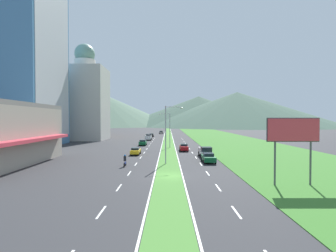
# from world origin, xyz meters

# --- Properties ---
(ground_plane) EXTENTS (600.00, 600.00, 0.00)m
(ground_plane) POSITION_xyz_m (0.00, 0.00, 0.00)
(ground_plane) COLOR #2D2D30
(grass_median) EXTENTS (3.20, 240.00, 0.06)m
(grass_median) POSITION_xyz_m (0.00, 60.00, 0.03)
(grass_median) COLOR #477F33
(grass_median) RESTS_ON ground_plane
(grass_verge_right) EXTENTS (24.00, 240.00, 0.06)m
(grass_verge_right) POSITION_xyz_m (20.60, 60.00, 0.03)
(grass_verge_right) COLOR #387028
(grass_verge_right) RESTS_ON ground_plane
(lane_dash_left_1) EXTENTS (0.16, 2.80, 0.01)m
(lane_dash_left_1) POSITION_xyz_m (-5.10, -12.78, 0.01)
(lane_dash_left_1) COLOR silver
(lane_dash_left_1) RESTS_ON ground_plane
(lane_dash_left_2) EXTENTS (0.16, 2.80, 0.01)m
(lane_dash_left_2) POSITION_xyz_m (-5.10, -5.55, 0.01)
(lane_dash_left_2) COLOR silver
(lane_dash_left_2) RESTS_ON ground_plane
(lane_dash_left_3) EXTENTS (0.16, 2.80, 0.01)m
(lane_dash_left_3) POSITION_xyz_m (-5.10, 1.67, 0.01)
(lane_dash_left_3) COLOR silver
(lane_dash_left_3) RESTS_ON ground_plane
(lane_dash_left_4) EXTENTS (0.16, 2.80, 0.01)m
(lane_dash_left_4) POSITION_xyz_m (-5.10, 8.89, 0.01)
(lane_dash_left_4) COLOR silver
(lane_dash_left_4) RESTS_ON ground_plane
(lane_dash_left_5) EXTENTS (0.16, 2.80, 0.01)m
(lane_dash_left_5) POSITION_xyz_m (-5.10, 16.12, 0.01)
(lane_dash_left_5) COLOR silver
(lane_dash_left_5) RESTS_ON ground_plane
(lane_dash_left_6) EXTENTS (0.16, 2.80, 0.01)m
(lane_dash_left_6) POSITION_xyz_m (-5.10, 23.34, 0.01)
(lane_dash_left_6) COLOR silver
(lane_dash_left_6) RESTS_ON ground_plane
(lane_dash_left_7) EXTENTS (0.16, 2.80, 0.01)m
(lane_dash_left_7) POSITION_xyz_m (-5.10, 30.56, 0.01)
(lane_dash_left_7) COLOR silver
(lane_dash_left_7) RESTS_ON ground_plane
(lane_dash_left_8) EXTENTS (0.16, 2.80, 0.01)m
(lane_dash_left_8) POSITION_xyz_m (-5.10, 37.79, 0.01)
(lane_dash_left_8) COLOR silver
(lane_dash_left_8) RESTS_ON ground_plane
(lane_dash_left_9) EXTENTS (0.16, 2.80, 0.01)m
(lane_dash_left_9) POSITION_xyz_m (-5.10, 45.01, 0.01)
(lane_dash_left_9) COLOR silver
(lane_dash_left_9) RESTS_ON ground_plane
(lane_dash_left_10) EXTENTS (0.16, 2.80, 0.01)m
(lane_dash_left_10) POSITION_xyz_m (-5.10, 52.23, 0.01)
(lane_dash_left_10) COLOR silver
(lane_dash_left_10) RESTS_ON ground_plane
(lane_dash_left_11) EXTENTS (0.16, 2.80, 0.01)m
(lane_dash_left_11) POSITION_xyz_m (-5.10, 59.46, 0.01)
(lane_dash_left_11) COLOR silver
(lane_dash_left_11) RESTS_ON ground_plane
(lane_dash_left_12) EXTENTS (0.16, 2.80, 0.01)m
(lane_dash_left_12) POSITION_xyz_m (-5.10, 66.68, 0.01)
(lane_dash_left_12) COLOR silver
(lane_dash_left_12) RESTS_ON ground_plane
(lane_dash_right_1) EXTENTS (0.16, 2.80, 0.01)m
(lane_dash_right_1) POSITION_xyz_m (5.10, -12.78, 0.01)
(lane_dash_right_1) COLOR silver
(lane_dash_right_1) RESTS_ON ground_plane
(lane_dash_right_2) EXTENTS (0.16, 2.80, 0.01)m
(lane_dash_right_2) POSITION_xyz_m (5.10, -5.55, 0.01)
(lane_dash_right_2) COLOR silver
(lane_dash_right_2) RESTS_ON ground_plane
(lane_dash_right_3) EXTENTS (0.16, 2.80, 0.01)m
(lane_dash_right_3) POSITION_xyz_m (5.10, 1.67, 0.01)
(lane_dash_right_3) COLOR silver
(lane_dash_right_3) RESTS_ON ground_plane
(lane_dash_right_4) EXTENTS (0.16, 2.80, 0.01)m
(lane_dash_right_4) POSITION_xyz_m (5.10, 8.89, 0.01)
(lane_dash_right_4) COLOR silver
(lane_dash_right_4) RESTS_ON ground_plane
(lane_dash_right_5) EXTENTS (0.16, 2.80, 0.01)m
(lane_dash_right_5) POSITION_xyz_m (5.10, 16.12, 0.01)
(lane_dash_right_5) COLOR silver
(lane_dash_right_5) RESTS_ON ground_plane
(lane_dash_right_6) EXTENTS (0.16, 2.80, 0.01)m
(lane_dash_right_6) POSITION_xyz_m (5.10, 23.34, 0.01)
(lane_dash_right_6) COLOR silver
(lane_dash_right_6) RESTS_ON ground_plane
(lane_dash_right_7) EXTENTS (0.16, 2.80, 0.01)m
(lane_dash_right_7) POSITION_xyz_m (5.10, 30.56, 0.01)
(lane_dash_right_7) COLOR silver
(lane_dash_right_7) RESTS_ON ground_plane
(lane_dash_right_8) EXTENTS (0.16, 2.80, 0.01)m
(lane_dash_right_8) POSITION_xyz_m (5.10, 37.79, 0.01)
(lane_dash_right_8) COLOR silver
(lane_dash_right_8) RESTS_ON ground_plane
(lane_dash_right_9) EXTENTS (0.16, 2.80, 0.01)m
(lane_dash_right_9) POSITION_xyz_m (5.10, 45.01, 0.01)
(lane_dash_right_9) COLOR silver
(lane_dash_right_9) RESTS_ON ground_plane
(lane_dash_right_10) EXTENTS (0.16, 2.80, 0.01)m
(lane_dash_right_10) POSITION_xyz_m (5.10, 52.23, 0.01)
(lane_dash_right_10) COLOR silver
(lane_dash_right_10) RESTS_ON ground_plane
(lane_dash_right_11) EXTENTS (0.16, 2.80, 0.01)m
(lane_dash_right_11) POSITION_xyz_m (5.10, 59.46, 0.01)
(lane_dash_right_11) COLOR silver
(lane_dash_right_11) RESTS_ON ground_plane
(lane_dash_right_12) EXTENTS (0.16, 2.80, 0.01)m
(lane_dash_right_12) POSITION_xyz_m (5.10, 66.68, 0.01)
(lane_dash_right_12) COLOR silver
(lane_dash_right_12) RESTS_ON ground_plane
(edge_line_median_left) EXTENTS (0.16, 240.00, 0.01)m
(edge_line_median_left) POSITION_xyz_m (-1.75, 60.00, 0.01)
(edge_line_median_left) COLOR silver
(edge_line_median_left) RESTS_ON ground_plane
(edge_line_median_right) EXTENTS (0.16, 240.00, 0.01)m
(edge_line_median_right) POSITION_xyz_m (1.75, 60.00, 0.01)
(edge_line_median_right) COLOR silver
(edge_line_median_right) RESTS_ON ground_plane
(office_tower) EXTENTS (23.78, 23.78, 72.13)m
(office_tower) POSITION_xyz_m (-40.88, 37.38, 36.30)
(office_tower) COLOR teal
(office_tower) RESTS_ON ground_plane
(domed_building) EXTENTS (14.41, 14.41, 33.27)m
(domed_building) POSITION_xyz_m (-28.95, 59.76, 13.85)
(domed_building) COLOR #B7B2A8
(domed_building) RESTS_ON ground_plane
(midrise_colored) EXTENTS (13.45, 13.45, 28.13)m
(midrise_colored) POSITION_xyz_m (-36.10, 77.34, 14.07)
(midrise_colored) COLOR orange
(midrise_colored) RESTS_ON ground_plane
(hill_far_left) EXTENTS (182.42, 182.42, 39.83)m
(hill_far_left) POSITION_xyz_m (-82.39, 269.36, 19.92)
(hill_far_left) COLOR #516B56
(hill_far_left) RESTS_ON ground_plane
(hill_far_center) EXTENTS (185.89, 185.89, 34.36)m
(hill_far_center) POSITION_xyz_m (35.87, 277.63, 17.18)
(hill_far_center) COLOR #3D5647
(hill_far_center) RESTS_ON ground_plane
(hill_far_right) EXTENTS (205.08, 205.08, 36.31)m
(hill_far_right) POSITION_xyz_m (73.30, 248.68, 18.15)
(hill_far_right) COLOR #3D5647
(hill_far_right) RESTS_ON ground_plane
(street_lamp_near) EXTENTS (2.85, 0.33, 9.15)m
(street_lamp_near) POSITION_xyz_m (-0.12, 8.92, 5.26)
(street_lamp_near) COLOR #99999E
(street_lamp_near) RESTS_ON ground_plane
(street_lamp_mid) EXTENTS (2.94, 0.45, 8.63)m
(street_lamp_mid) POSITION_xyz_m (0.07, 33.47, 5.01)
(street_lamp_mid) COLOR #99999E
(street_lamp_mid) RESTS_ON ground_plane
(billboard_roadside) EXTENTS (5.58, 0.28, 7.19)m
(billboard_roadside) POSITION_xyz_m (13.14, -4.75, 5.54)
(billboard_roadside) COLOR #4C4C51
(billboard_roadside) RESTS_ON ground_plane
(car_0) EXTENTS (1.93, 4.61, 1.55)m
(car_0) POSITION_xyz_m (3.50, 26.58, 0.80)
(car_0) COLOR maroon
(car_0) RESTS_ON ground_plane
(car_1) EXTENTS (1.93, 4.57, 1.48)m
(car_1) POSITION_xyz_m (-3.48, 99.28, 0.76)
(car_1) COLOR slate
(car_1) RESTS_ON ground_plane
(car_2) EXTENTS (1.85, 4.54, 1.43)m
(car_2) POSITION_xyz_m (-6.80, 74.55, 0.74)
(car_2) COLOR black
(car_2) RESTS_ON ground_plane
(car_3) EXTENTS (1.86, 4.49, 1.39)m
(car_3) POSITION_xyz_m (-6.56, 20.31, 0.73)
(car_3) COLOR yellow
(car_3) RESTS_ON ground_plane
(car_4) EXTENTS (2.00, 4.51, 1.53)m
(car_4) POSITION_xyz_m (6.55, 10.51, 0.79)
(car_4) COLOR #0C5128
(car_4) RESTS_ON ground_plane
(car_5) EXTENTS (2.00, 4.28, 1.53)m
(car_5) POSITION_xyz_m (-6.90, 39.20, 0.79)
(car_5) COLOR #0C5128
(car_5) RESTS_ON ground_plane
(pickup_truck_0) EXTENTS (2.18, 5.40, 2.00)m
(pickup_truck_0) POSITION_xyz_m (-6.79, 58.21, 0.98)
(pickup_truck_0) COLOR silver
(pickup_truck_0) RESTS_ON ground_plane
(pickup_truck_1) EXTENTS (2.18, 5.40, 2.00)m
(pickup_truck_1) POSITION_xyz_m (6.95, 16.91, 0.98)
(pickup_truck_1) COLOR silver
(pickup_truck_1) RESTS_ON ground_plane
(motorcycle_rider) EXTENTS (0.36, 2.00, 1.80)m
(motorcycle_rider) POSITION_xyz_m (-6.48, 6.77, 0.75)
(motorcycle_rider) COLOR black
(motorcycle_rider) RESTS_ON ground_plane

